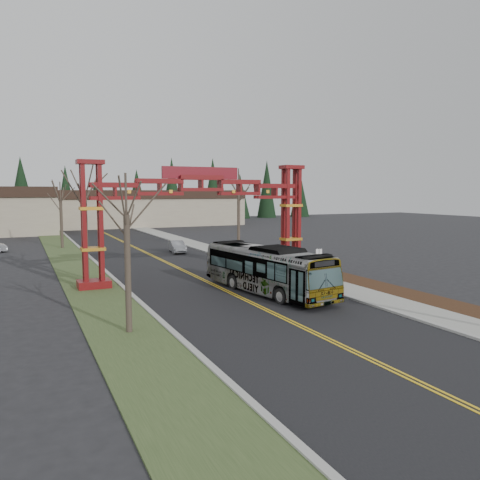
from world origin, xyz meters
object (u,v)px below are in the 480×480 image
bare_tree_right_far (239,192)px  street_sign (319,257)px  bare_tree_median_far (61,201)px  retail_building_east (140,207)px  silver_sedan (177,247)px  bare_tree_median_mid (84,197)px  barrel_mid (303,265)px  gateway_arch (201,202)px  barrel_north (278,259)px  barrel_south (315,269)px  bare_tree_median_near (126,216)px  transit_bus (267,269)px

bare_tree_right_far → street_sign: size_ratio=4.06×
bare_tree_median_far → retail_building_east: bearing=63.5°
retail_building_east → street_sign: size_ratio=17.13×
silver_sedan → bare_tree_median_mid: bearing=-125.5°
bare_tree_median_mid → barrel_mid: (17.56, -3.19, -5.91)m
silver_sedan → bare_tree_median_far: bearing=145.6°
gateway_arch → barrel_north: gateway_arch is taller
barrel_south → bare_tree_median_far: bearing=121.3°
bare_tree_median_near → bare_tree_median_far: (0.00, 37.20, -0.01)m
retail_building_east → barrel_north: 57.73m
transit_bus → bare_tree_median_far: bearing=99.2°
street_sign → barrel_north: (0.42, 7.17, -1.14)m
silver_sedan → bare_tree_median_near: size_ratio=0.53×
retail_building_east → bare_tree_median_far: bare_tree_median_far is taller
retail_building_east → bare_tree_right_far: size_ratio=4.22×
transit_bus → street_sign: 7.56m
barrel_mid → silver_sedan: bearing=112.3°
gateway_arch → transit_bus: (2.20, -6.42, -4.39)m
retail_building_east → silver_sedan: 46.47m
gateway_arch → silver_sedan: gateway_arch is taller
bare_tree_median_near → street_sign: bare_tree_median_near is taller
silver_sedan → bare_tree_median_far: 15.61m
gateway_arch → transit_bus: 8.08m
retail_building_east → barrel_mid: 61.53m
bare_tree_median_far → bare_tree_right_far: size_ratio=0.88×
barrel_north → barrel_south: bearing=-92.5°
bare_tree_median_mid → barrel_north: (17.29, 0.63, -5.90)m
transit_bus → barrel_north: transit_bus is taller
gateway_arch → retail_building_east: gateway_arch is taller
barrel_mid → gateway_arch: bearing=-177.0°
retail_building_east → bare_tree_median_near: bare_tree_median_near is taller
retail_building_east → bare_tree_median_mid: size_ratio=4.39×
transit_bus → barrel_south: size_ratio=11.86×
gateway_arch → street_sign: bearing=-17.8°
barrel_north → bare_tree_right_far: bearing=86.0°
gateway_arch → barrel_mid: gateway_arch is taller
gateway_arch → bare_tree_median_near: bearing=-125.0°
bare_tree_right_far → bare_tree_median_mid: bearing=-148.9°
bare_tree_right_far → barrel_mid: 15.39m
gateway_arch → barrel_north: 11.63m
transit_bus → bare_tree_median_far: size_ratio=1.45×
gateway_arch → street_sign: 10.30m
bare_tree_median_near → street_sign: (16.87, 8.57, -4.02)m
barrel_mid → barrel_north: 3.82m
silver_sedan → barrel_mid: size_ratio=4.56×
barrel_mid → barrel_south: bearing=-101.8°
bare_tree_median_far → street_sign: 33.48m
silver_sedan → bare_tree_median_far: (-11.18, 9.71, 4.94)m
transit_bus → silver_sedan: transit_bus is taller
transit_bus → retail_building_east: bearing=75.1°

